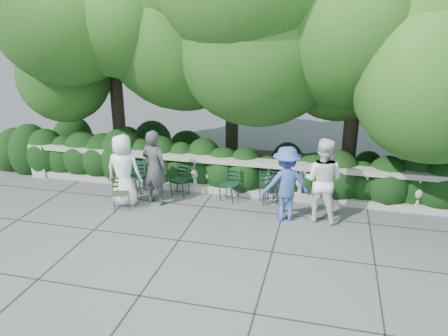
% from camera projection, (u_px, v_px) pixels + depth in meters
% --- Properties ---
extents(ground, '(90.00, 90.00, 0.00)m').
position_uv_depth(ground, '(214.00, 223.00, 10.11)').
color(ground, '#4D5055').
rests_on(ground, ground).
extents(balustrade, '(12.00, 0.44, 1.00)m').
position_uv_depth(balustrade, '(231.00, 176.00, 11.59)').
color(balustrade, '#9E998E').
rests_on(balustrade, ground).
extents(shrub_hedge, '(15.00, 2.60, 1.70)m').
position_uv_depth(shrub_hedge, '(240.00, 178.00, 12.85)').
color(shrub_hedge, black).
rests_on(shrub_hedge, ground).
extents(tree_canopy, '(15.04, 6.52, 6.78)m').
position_uv_depth(tree_canopy, '(269.00, 38.00, 11.55)').
color(tree_canopy, '#3F3023').
rests_on(tree_canopy, ground).
extents(chair_a, '(0.45, 0.49, 0.84)m').
position_uv_depth(chair_a, '(135.00, 194.00, 11.70)').
color(chair_a, black).
rests_on(chair_a, ground).
extents(chair_b, '(0.53, 0.56, 0.84)m').
position_uv_depth(chair_b, '(132.00, 192.00, 11.87)').
color(chair_b, black).
rests_on(chair_b, ground).
extents(chair_c, '(0.55, 0.58, 0.84)m').
position_uv_depth(chair_c, '(227.00, 202.00, 11.19)').
color(chair_c, black).
rests_on(chair_c, ground).
extents(chair_d, '(0.51, 0.54, 0.84)m').
position_uv_depth(chair_d, '(178.00, 197.00, 11.52)').
color(chair_d, black).
rests_on(chair_d, ground).
extents(chair_e, '(0.45, 0.49, 0.84)m').
position_uv_depth(chair_e, '(273.00, 205.00, 11.04)').
color(chair_e, black).
rests_on(chair_e, ground).
extents(chair_f, '(0.60, 0.62, 0.84)m').
position_uv_depth(chair_f, '(270.00, 205.00, 11.04)').
color(chair_f, black).
rests_on(chair_f, ground).
extents(chair_weathered, '(0.62, 0.63, 0.84)m').
position_uv_depth(chair_weathered, '(122.00, 212.00, 10.64)').
color(chair_weathered, black).
rests_on(chair_weathered, ground).
extents(person_businessman, '(0.90, 0.60, 1.82)m').
position_uv_depth(person_businessman, '(123.00, 170.00, 10.81)').
color(person_businessman, white).
rests_on(person_businessman, ground).
extents(person_woman_grey, '(0.79, 0.61, 1.92)m').
position_uv_depth(person_woman_grey, '(155.00, 168.00, 10.84)').
color(person_woman_grey, '#3A393E').
rests_on(person_woman_grey, ground).
extents(person_casual_man, '(1.09, 0.92, 1.98)m').
position_uv_depth(person_casual_man, '(322.00, 180.00, 9.95)').
color(person_casual_man, white).
rests_on(person_casual_man, ground).
extents(person_older_blue, '(1.31, 1.03, 1.77)m').
position_uv_depth(person_older_blue, '(286.00, 184.00, 10.01)').
color(person_older_blue, '#3651A4').
rests_on(person_older_blue, ground).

